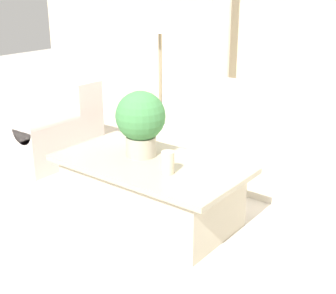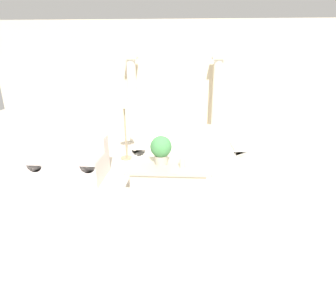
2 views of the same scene
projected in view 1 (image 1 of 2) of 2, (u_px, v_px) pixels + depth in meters
ground_plane at (189, 195)px, 4.03m from camera, size 16.00×16.00×0.00m
sofa_long at (272, 144)px, 4.28m from camera, size 2.36×0.90×0.79m
loveseat at (35, 122)px, 4.90m from camera, size 1.24×0.90×0.79m
coffee_table at (151, 190)px, 3.56m from camera, size 1.44×0.78×0.47m
potted_plant at (141, 120)px, 3.51m from camera, size 0.38×0.38×0.50m
pillar_candle at (168, 162)px, 3.25m from camera, size 0.09×0.09×0.16m
floor_lamp at (160, 31)px, 4.92m from camera, size 0.40×0.40×1.46m
column_left at (222, 27)px, 5.98m from camera, size 0.32×0.32×2.28m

